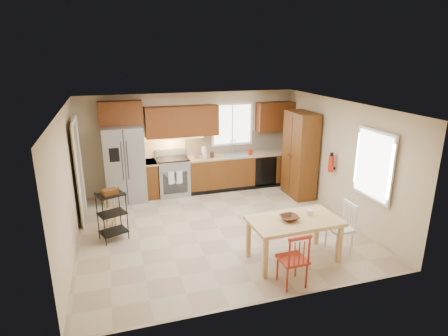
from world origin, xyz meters
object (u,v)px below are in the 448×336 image
Objects in this scene: chair_red at (292,258)px; soap_bottle at (250,151)px; refrigerator at (125,164)px; chair_white at (340,227)px; fire_extinguisher at (331,164)px; range_stove at (173,177)px; bar_stool at (113,211)px; pantry at (300,155)px; utility_cart at (112,216)px; table_jar at (309,213)px; dining_table at (293,240)px; table_bowl at (289,220)px.

soap_bottle is at bearing 75.91° from chair_red.
chair_white is at bearing -45.60° from refrigerator.
refrigerator is 5.06× the size of fire_extinguisher.
range_stove is 1.22× the size of bar_stool.
bar_stool is at bearing -173.02° from pantry.
utility_cart is at bearing -179.79° from fire_extinguisher.
pantry is 2.92m from table_jar.
refrigerator is at bearing -177.01° from range_stove.
table_jar reaches higher than bar_stool.
chair_red is at bearing 116.58° from chair_white.
range_stove is 7.16× the size of table_jar.
dining_table is 0.54m from table_jar.
pantry reaches higher than range_stove.
refrigerator is at bearing 115.71° from chair_red.
fire_extinguisher is at bearing -32.62° from range_stove.
refrigerator is 4.88m from chair_red.
chair_red and chair_white have the same top height.
chair_white is 0.92× the size of utility_cart.
pantry is at bearing 58.92° from dining_table.
soap_bottle is at bearing 8.62° from utility_cart.
soap_bottle is 0.09× the size of pantry.
utility_cart reaches higher than table_bowl.
refrigerator is 2.02× the size of chair_white.
bar_stool is (-4.67, 0.50, -0.72)m from fire_extinguisher.
utility_cart is (-0.36, -1.99, -0.42)m from refrigerator.
table_jar reaches higher than dining_table.
table_jar is 3.66m from utility_cart.
chair_white is (1.30, 0.70, 0.00)m from chair_red.
table_jar is at bearing -50.66° from refrigerator.
bar_stool is (-1.49, -1.53, -0.08)m from range_stove.
chair_red is 3.49m from utility_cart.
refrigerator is 14.16× the size of table_jar.
fire_extinguisher reaches higher than utility_cart.
refrigerator reaches higher than fire_extinguisher.
pantry reaches higher than bar_stool.
bar_stool is at bearing 141.51° from dining_table.
utility_cart reaches higher than chair_white.
dining_table is 4.94× the size of table_bowl.
pantry is 2.82m from chair_white.
dining_table is at bearing -135.86° from fire_extinguisher.
bar_stool is at bearing 147.33° from table_jar.
soap_bottle is at bearing -0.45° from refrigerator.
bar_stool is (-2.84, 2.19, -0.38)m from table_bowl.
bar_stool is at bearing -134.26° from range_stove.
chair_white is 1.19× the size of bar_stool.
soap_bottle reaches higher than range_stove.
soap_bottle is 3.65m from chair_white.
utility_cart is (-3.28, 1.58, -0.30)m from table_jar.
soap_bottle is 2.27m from fire_extinguisher.
fire_extinguisher is 2.15m from table_jar.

